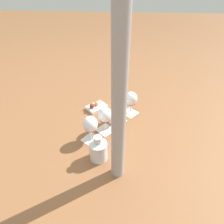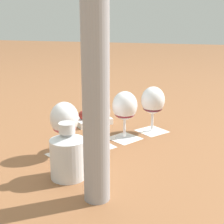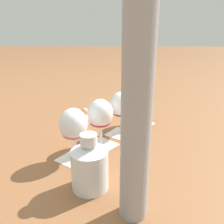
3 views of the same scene
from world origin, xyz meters
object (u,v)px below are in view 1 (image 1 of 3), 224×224
Objects in this scene: ceramic_vase at (98,149)px; wine_glass_0 at (90,125)px; wine_glass_2 at (118,108)px; snack_dish at (96,107)px; umbrella_pole at (119,95)px; wine_glass_1 at (105,116)px; wine_glass_3 at (131,100)px.

wine_glass_0 is at bearing 24.49° from ceramic_vase.
snack_dish is at bearing 51.14° from wine_glass_2.
umbrella_pole reaches higher than ceramic_vase.
wine_glass_1 is 0.25m from wine_glass_3.
umbrella_pole is (-0.51, 0.06, 0.35)m from wine_glass_3.
wine_glass_1 is at bearing 142.51° from wine_glass_2.
umbrella_pole is (-0.09, -0.11, 0.39)m from ceramic_vase.
wine_glass_0 is 0.33m from snack_dish.
wine_glass_2 is at bearing 3.03° from umbrella_pole.
wine_glass_3 is 0.27m from snack_dish.
wine_glass_0 is 1.09× the size of ceramic_vase.
wine_glass_1 is at bearing -2.98° from ceramic_vase.
umbrella_pole is (-0.55, -0.19, 0.44)m from snack_dish.
wine_glass_3 is 0.46m from ceramic_vase.
wine_glass_2 is at bearing -37.49° from wine_glass_1.
umbrella_pole is at bearing -143.25° from wine_glass_0.
wine_glass_1 is 1.00× the size of wine_glass_3.
snack_dish is 0.18× the size of umbrella_pole.
wine_glass_0 is at bearing 141.25° from wine_glass_3.
snack_dish is at bearing 22.11° from wine_glass_1.
umbrella_pole reaches higher than wine_glass_3.
wine_glass_2 is at bearing -38.21° from wine_glass_0.
wine_glass_1 is 1.00× the size of wine_glass_2.
wine_glass_3 is (0.20, -0.16, -0.00)m from wine_glass_1.
wine_glass_1 is at bearing -157.89° from snack_dish.
wine_glass_0 is 0.45m from umbrella_pole.
wine_glass_2 is at bearing -128.86° from snack_dish.
wine_glass_3 is 1.00× the size of snack_dish.
wine_glass_3 is (0.10, -0.08, 0.00)m from wine_glass_2.
wine_glass_3 is at bearing -38.67° from wine_glass_1.
snack_dish is (0.03, 0.25, -0.09)m from wine_glass_3.
wine_glass_2 is (0.19, -0.15, -0.00)m from wine_glass_0.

